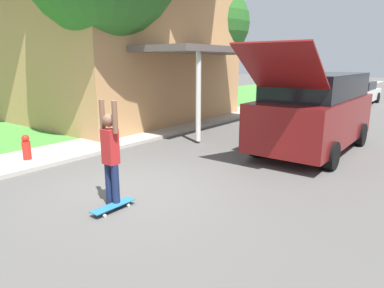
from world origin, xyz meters
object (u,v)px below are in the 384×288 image
(skateboarder, at_px, (111,154))
(skateboard, at_px, (113,206))
(car_down_street, at_px, (358,93))
(fire_hydrant, at_px, (26,147))
(lawn_tree_far, at_px, (213,23))
(suv_parked, at_px, (315,111))

(skateboarder, height_order, skateboard, skateboarder)
(car_down_street, distance_m, fire_hydrant, 19.07)
(car_down_street, bearing_deg, lawn_tree_far, -122.06)
(lawn_tree_far, height_order, fire_hydrant, lawn_tree_far)
(skateboarder, relative_size, skateboard, 2.24)
(suv_parked, distance_m, fire_hydrant, 7.70)
(car_down_street, relative_size, skateboard, 5.06)
(suv_parked, bearing_deg, skateboarder, -103.49)
(skateboard, xyz_separation_m, fire_hydrant, (-3.92, 0.55, 0.32))
(lawn_tree_far, distance_m, fire_hydrant, 11.29)
(skateboard, bearing_deg, lawn_tree_far, 116.39)
(lawn_tree_far, bearing_deg, suv_parked, -35.74)
(suv_parked, relative_size, skateboard, 6.75)
(fire_hydrant, bearing_deg, skateboard, -7.97)
(fire_hydrant, bearing_deg, lawn_tree_far, 98.44)
(lawn_tree_far, bearing_deg, skateboarder, -63.94)
(suv_parked, bearing_deg, lawn_tree_far, 144.26)
(suv_parked, xyz_separation_m, fire_hydrant, (-5.23, -5.60, -0.75))
(lawn_tree_far, distance_m, skateboard, 13.02)
(suv_parked, relative_size, skateboarder, 3.02)
(skateboard, bearing_deg, fire_hydrant, 172.03)
(skateboard, bearing_deg, skateboarder, 139.57)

